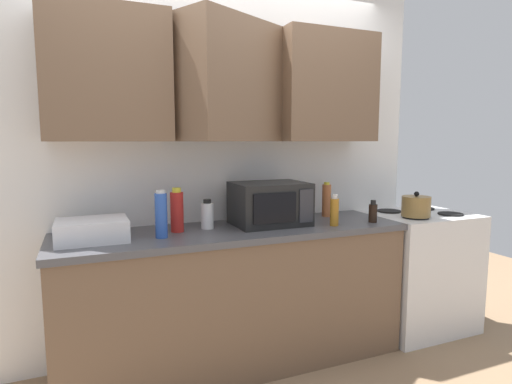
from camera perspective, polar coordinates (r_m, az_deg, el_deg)
name	(u,v)px	position (r m, az deg, el deg)	size (l,w,h in m)	color
wall_back_with_cabinets	(224,123)	(2.81, -4.44, 9.44)	(3.08, 0.61, 2.60)	white
counter_run	(236,296)	(2.78, -2.71, -14.07)	(2.21, 0.63, 0.90)	brown
stove_range	(416,270)	(3.53, 21.12, -9.91)	(0.76, 0.64, 0.91)	silver
kettle	(416,206)	(3.21, 21.07, -1.84)	(0.20, 0.20, 0.18)	olive
microwave	(270,204)	(2.76, 1.90, -1.59)	(0.48, 0.37, 0.28)	black
dish_rack	(92,230)	(2.49, -21.52, -4.88)	(0.38, 0.30, 0.12)	silver
bottle_white_jar	(207,215)	(2.65, -6.67, -3.16)	(0.08, 0.08, 0.19)	white
bottle_red_sauce	(177,211)	(2.58, -10.77, -2.58)	(0.08, 0.08, 0.27)	red
bottle_amber_vinegar	(334,211)	(2.77, 10.69, -2.60)	(0.06, 0.06, 0.21)	#AD701E
bottle_spice_jar	(326,200)	(3.09, 9.63, -1.10)	(0.06, 0.06, 0.25)	#BC6638
bottle_blue_cleaner	(161,215)	(2.44, -12.86, -3.06)	(0.07, 0.07, 0.28)	#2D56B7
bottle_soy_dark	(373,212)	(2.94, 15.72, -2.71)	(0.06, 0.06, 0.15)	black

